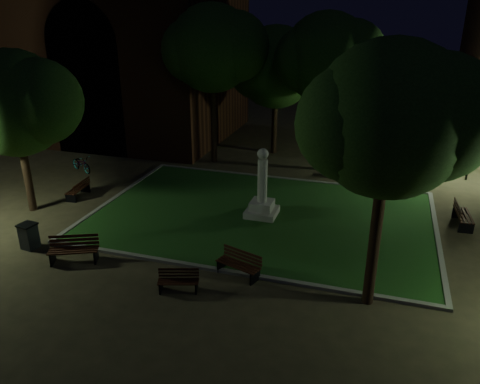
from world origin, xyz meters
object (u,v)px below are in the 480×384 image
object	(u,v)px
bench_near_right	(239,265)
bench_right_side	(462,216)
trash_bin	(29,236)
bench_far_side	(345,169)
bicycle	(81,163)
bench_left_side	(79,190)
bench_west_near	(74,250)
monument	(262,197)
bench_near_left	(179,281)

from	to	relation	value
bench_near_right	bench_right_side	bearing A→B (deg)	58.47
bench_near_right	trash_bin	bearing A→B (deg)	-157.77
bench_far_side	bicycle	bearing A→B (deg)	-4.98
bench_far_side	trash_bin	xyz separation A→B (m)	(-11.21, -12.37, 0.11)
bench_far_side	trash_bin	size ratio (longest dim) A/B	1.64
bench_left_side	bench_far_side	world-z (taller)	bench_far_side
bench_far_side	bench_west_near	bearing A→B (deg)	35.76
monument	bench_near_right	distance (m)	5.15
bench_left_side	bench_right_side	bearing A→B (deg)	91.38
bench_right_side	trash_bin	distance (m)	18.37
bench_near_right	trash_bin	size ratio (longest dim) A/B	1.66
bench_near_left	bench_far_side	distance (m)	13.99
bench_left_side	bench_far_side	distance (m)	14.47
monument	bicycle	size ratio (longest dim) A/B	1.70
bench_left_side	trash_bin	xyz separation A→B (m)	(1.34, -5.17, 0.13)
monument	bench_right_side	xyz separation A→B (m)	(8.66, 1.77, -0.50)
bench_near_left	bench_left_side	world-z (taller)	bench_left_side
bench_west_near	bench_left_side	size ratio (longest dim) A/B	1.17
bicycle	bench_far_side	bearing A→B (deg)	-49.89
bench_near_right	bench_west_near	world-z (taller)	bench_west_near
bench_near_left	bench_far_side	size ratio (longest dim) A/B	0.84
monument	bench_right_side	size ratio (longest dim) A/B	1.76
bench_near_left	bench_near_right	xyz separation A→B (m)	(1.69, 1.55, 0.07)
monument	bench_near_right	world-z (taller)	monument
bench_far_side	bench_near_right	bearing A→B (deg)	58.34
monument	bench_west_near	world-z (taller)	monument
bench_far_side	trash_bin	distance (m)	16.69
monument	bench_far_side	world-z (taller)	monument
bench_left_side	bicycle	size ratio (longest dim) A/B	0.88
bench_left_side	trash_bin	bearing A→B (deg)	8.73
trash_bin	bicycle	xyz separation A→B (m)	(-3.56, 8.58, -0.05)
bench_near_right	trash_bin	distance (m)	8.66
bench_near_left	bench_far_side	bearing A→B (deg)	54.66
trash_bin	bench_near_right	bearing A→B (deg)	3.91
bench_far_side	bench_right_side	bearing A→B (deg)	119.27
bench_near_left	bench_right_side	world-z (taller)	bench_right_side
bench_near_right	bench_left_side	xyz separation A→B (m)	(-9.98, 4.58, -0.02)
bench_near_right	bench_right_side	xyz separation A→B (m)	(8.14, 6.87, 0.03)
trash_bin	bicycle	world-z (taller)	trash_bin
monument	bicycle	bearing A→B (deg)	166.09
bench_near_left	bench_far_side	xyz separation A→B (m)	(4.26, 13.33, 0.07)
bicycle	bench_west_near	bearing A→B (deg)	-120.74
bench_right_side	bicycle	world-z (taller)	bicycle
bench_right_side	bicycle	distance (m)	20.38
monument	bench_west_near	bearing A→B (deg)	-133.74
bench_far_side	monument	bearing A→B (deg)	45.81
monument	bench_near_right	xyz separation A→B (m)	(0.52, -5.10, -0.53)
bench_near_right	bench_west_near	distance (m)	6.36
monument	bench_near_left	distance (m)	6.78
monument	bench_right_side	world-z (taller)	monument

